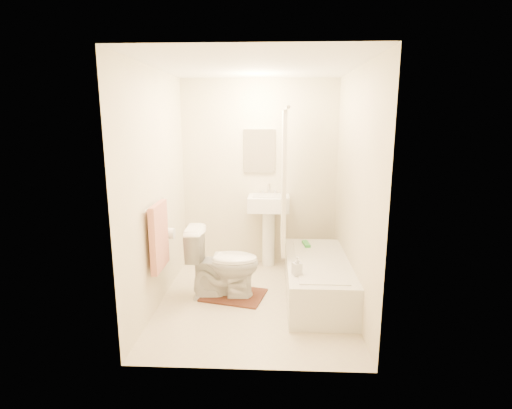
{
  "coord_description": "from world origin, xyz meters",
  "views": [
    {
      "loc": [
        0.19,
        -3.96,
        1.92
      ],
      "look_at": [
        0.0,
        0.25,
        1.0
      ],
      "focal_mm": 28.0,
      "sensor_mm": 36.0,
      "label": 1
    }
  ],
  "objects_px": {
    "sink": "(269,228)",
    "bath_mat": "(234,295)",
    "bathtub": "(317,279)",
    "toilet": "(223,263)",
    "soap_bottle": "(297,266)"
  },
  "relations": [
    {
      "from": "bath_mat",
      "to": "bathtub",
      "type": "bearing_deg",
      "value": 1.44
    },
    {
      "from": "bathtub",
      "to": "bath_mat",
      "type": "distance_m",
      "value": 0.93
    },
    {
      "from": "bathtub",
      "to": "toilet",
      "type": "bearing_deg",
      "value": -178.88
    },
    {
      "from": "toilet",
      "to": "soap_bottle",
      "type": "xyz_separation_m",
      "value": [
        0.77,
        -0.4,
        0.13
      ]
    },
    {
      "from": "sink",
      "to": "bathtub",
      "type": "distance_m",
      "value": 1.13
    },
    {
      "from": "sink",
      "to": "soap_bottle",
      "type": "height_order",
      "value": "sink"
    },
    {
      "from": "sink",
      "to": "bath_mat",
      "type": "height_order",
      "value": "sink"
    },
    {
      "from": "toilet",
      "to": "bath_mat",
      "type": "relative_size",
      "value": 1.2
    },
    {
      "from": "sink",
      "to": "soap_bottle",
      "type": "bearing_deg",
      "value": -77.07
    },
    {
      "from": "sink",
      "to": "toilet",
      "type": "bearing_deg",
      "value": -115.76
    },
    {
      "from": "toilet",
      "to": "bath_mat",
      "type": "bearing_deg",
      "value": -92.77
    },
    {
      "from": "bath_mat",
      "to": "sink",
      "type": "bearing_deg",
      "value": 69.18
    },
    {
      "from": "toilet",
      "to": "bath_mat",
      "type": "height_order",
      "value": "toilet"
    },
    {
      "from": "sink",
      "to": "bath_mat",
      "type": "relative_size",
      "value": 1.57
    },
    {
      "from": "toilet",
      "to": "bathtub",
      "type": "bearing_deg",
      "value": -90.15
    }
  ]
}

